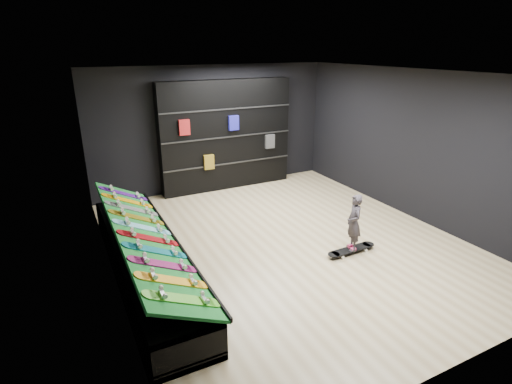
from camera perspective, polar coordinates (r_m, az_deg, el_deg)
name	(u,v)px	position (r m, az deg, el deg)	size (l,w,h in m)	color
floor	(285,242)	(7.47, 4.15, -7.09)	(6.00, 7.00, 0.01)	tan
ceiling	(290,73)	(6.65, 4.83, 16.54)	(6.00, 7.00, 0.01)	white
wall_back	(214,128)	(9.98, -6.09, 9.03)	(6.00, 0.02, 3.00)	black
wall_front	(470,252)	(4.51, 28.25, -7.57)	(6.00, 0.02, 3.00)	black
wall_left	(104,191)	(5.99, -20.92, 0.16)	(0.02, 7.00, 3.00)	black
wall_right	(413,145)	(8.81, 21.53, 6.23)	(0.02, 7.00, 3.00)	black
display_rack	(145,262)	(6.55, -15.61, -9.54)	(0.90, 4.50, 0.50)	black
turf_ramp	(145,234)	(6.35, -15.56, -5.84)	(1.00, 4.50, 0.04)	#0E5D1D
back_shelving	(226,135)	(9.94, -4.29, 8.07)	(3.34, 0.39, 2.67)	black
floor_skateboard	(351,251)	(7.24, 13.46, -8.19)	(0.98, 0.22, 0.09)	black
child	(353,233)	(7.08, 13.68, -5.72)	(0.23, 0.16, 0.60)	black
display_board_0	(183,299)	(4.72, -10.39, -14.78)	(0.98, 0.22, 0.09)	green
display_board_1	(173,280)	(5.06, -11.83, -12.25)	(0.98, 0.22, 0.09)	orange
display_board_2	(164,264)	(5.42, -13.06, -10.03)	(0.98, 0.22, 0.09)	#E5198C
display_board_3	(156,250)	(5.78, -14.12, -8.09)	(0.98, 0.22, 0.09)	#0C8C99
display_board_4	(149,238)	(6.15, -15.05, -6.38)	(0.98, 0.22, 0.09)	red
display_board_5	(143,227)	(6.53, -15.86, -4.86)	(0.98, 0.22, 0.09)	#0CB2E5
display_board_6	(137,217)	(6.91, -16.59, -3.51)	(0.98, 0.22, 0.09)	yellow
display_board_7	(133,209)	(7.30, -17.23, -2.29)	(0.98, 0.22, 0.09)	black
display_board_8	(128,201)	(7.69, -17.81, -1.21)	(0.98, 0.22, 0.09)	yellow
display_board_9	(124,194)	(8.08, -18.33, -0.22)	(0.98, 0.22, 0.09)	purple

